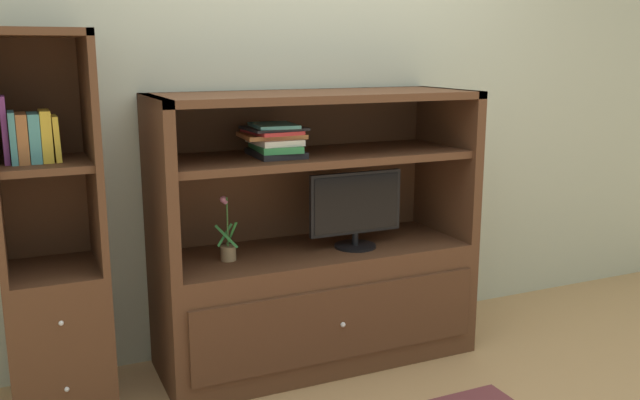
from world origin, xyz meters
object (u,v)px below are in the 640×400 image
object	(u,v)px
tv_monitor	(356,208)
potted_plant	(228,247)
media_console	(315,274)
bookshelf_tall	(55,287)
upright_book_row	(30,136)
magazine_stack	(274,140)

from	to	relation	value
tv_monitor	potted_plant	size ratio (longest dim) A/B	1.60
media_console	tv_monitor	world-z (taller)	media_console
media_console	tv_monitor	size ratio (longest dim) A/B	3.21
media_console	potted_plant	size ratio (longest dim) A/B	5.14
tv_monitor	bookshelf_tall	size ratio (longest dim) A/B	0.30
bookshelf_tall	upright_book_row	bearing A→B (deg)	-169.24
tv_monitor	bookshelf_tall	distance (m)	1.40
potted_plant	bookshelf_tall	xyz separation A→B (m)	(-0.75, 0.03, -0.09)
tv_monitor	potted_plant	world-z (taller)	tv_monitor
potted_plant	magazine_stack	xyz separation A→B (m)	(0.24, 0.02, 0.48)
tv_monitor	magazine_stack	bearing A→B (deg)	170.07
media_console	bookshelf_tall	bearing A→B (deg)	179.85
bookshelf_tall	tv_monitor	bearing A→B (deg)	-3.32
potted_plant	upright_book_row	xyz separation A→B (m)	(-0.80, 0.02, 0.55)
potted_plant	magazine_stack	bearing A→B (deg)	4.10
tv_monitor	potted_plant	distance (m)	0.65
bookshelf_tall	upright_book_row	distance (m)	0.64
media_console	potted_plant	bearing A→B (deg)	-176.79
upright_book_row	potted_plant	bearing A→B (deg)	-1.43
media_console	upright_book_row	xyz separation A→B (m)	(-1.25, -0.01, 0.75)
tv_monitor	upright_book_row	size ratio (longest dim) A/B	1.82
magazine_stack	upright_book_row	world-z (taller)	upright_book_row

